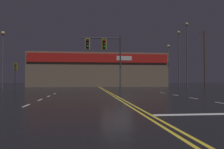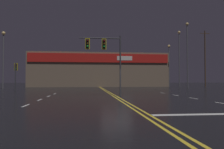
# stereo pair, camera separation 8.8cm
# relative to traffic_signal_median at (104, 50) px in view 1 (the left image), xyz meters

# --- Properties ---
(ground_plane) EXTENTS (200.00, 200.00, 0.00)m
(ground_plane) POSITION_rel_traffic_signal_median_xyz_m (0.98, -1.46, -4.17)
(ground_plane) COLOR black
(road_markings) EXTENTS (17.47, 60.00, 0.01)m
(road_markings) POSITION_rel_traffic_signal_median_xyz_m (2.30, -3.57, -4.17)
(road_markings) COLOR gold
(road_markings) RESTS_ON ground
(traffic_signal_median) EXTENTS (3.80, 0.36, 5.50)m
(traffic_signal_median) POSITION_rel_traffic_signal_median_xyz_m (0.00, 0.00, 0.00)
(traffic_signal_median) COLOR #38383D
(traffic_signal_median) RESTS_ON ground
(traffic_signal_corner_northwest) EXTENTS (0.42, 0.36, 3.72)m
(traffic_signal_corner_northwest) POSITION_rel_traffic_signal_median_xyz_m (-11.03, 10.66, -1.44)
(traffic_signal_corner_northwest) COLOR #38383D
(traffic_signal_corner_northwest) RESTS_ON ground
(streetlight_near_right) EXTENTS (0.56, 0.56, 12.01)m
(streetlight_near_right) POSITION_rel_traffic_signal_median_xyz_m (16.64, 18.36, 3.24)
(streetlight_near_right) COLOR #59595E
(streetlight_near_right) RESTS_ON ground
(streetlight_median_approach) EXTENTS (0.56, 0.56, 9.14)m
(streetlight_median_approach) POSITION_rel_traffic_signal_median_xyz_m (16.12, 26.10, 1.69)
(streetlight_median_approach) COLOR #59595E
(streetlight_median_approach) RESTS_ON ground
(streetlight_far_right) EXTENTS (0.56, 0.56, 11.47)m
(streetlight_far_right) POSITION_rel_traffic_signal_median_xyz_m (17.05, 22.88, 2.96)
(streetlight_far_right) COLOR #59595E
(streetlight_far_right) RESTS_ON ground
(streetlight_far_median) EXTENTS (0.56, 0.56, 9.15)m
(streetlight_far_median) POSITION_rel_traffic_signal_median_xyz_m (-14.76, 16.38, 1.69)
(streetlight_far_median) COLOR #59595E
(streetlight_far_median) RESTS_ON ground
(building_backdrop) EXTENTS (29.63, 10.23, 7.29)m
(building_backdrop) POSITION_rel_traffic_signal_median_xyz_m (0.99, 30.41, -0.52)
(building_backdrop) COLOR #7A6651
(building_backdrop) RESTS_ON ground
(utility_pole_row) EXTENTS (48.03, 0.26, 12.25)m
(utility_pole_row) POSITION_rel_traffic_signal_median_xyz_m (2.60, 25.31, 1.77)
(utility_pole_row) COLOR #4C3828
(utility_pole_row) RESTS_ON ground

